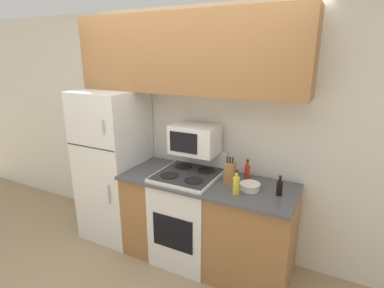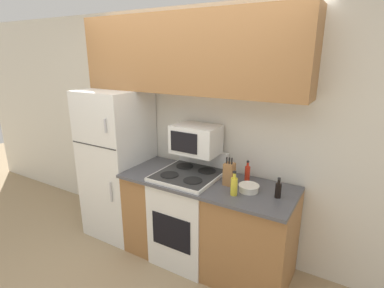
{
  "view_description": "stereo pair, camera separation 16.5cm",
  "coord_description": "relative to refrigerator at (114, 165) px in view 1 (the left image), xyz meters",
  "views": [
    {
      "loc": [
        1.43,
        -2.13,
        2.09
      ],
      "look_at": [
        0.18,
        0.29,
        1.27
      ],
      "focal_mm": 28.0,
      "sensor_mm": 36.0,
      "label": 1
    },
    {
      "loc": [
        1.57,
        -2.05,
        2.09
      ],
      "look_at": [
        0.18,
        0.29,
        1.27
      ],
      "focal_mm": 28.0,
      "sensor_mm": 36.0,
      "label": 2
    }
  ],
  "objects": [
    {
      "name": "refrigerator",
      "position": [
        0.0,
        0.0,
        0.0
      ],
      "size": [
        0.67,
        0.68,
        1.72
      ],
      "color": "white",
      "rests_on": "ground_plane"
    },
    {
      "name": "ground_plane",
      "position": [
        0.85,
        -0.33,
        -0.86
      ],
      "size": [
        12.0,
        12.0,
        0.0
      ],
      "primitive_type": "plane",
      "color": "tan"
    },
    {
      "name": "knife_block",
      "position": [
        1.41,
        0.0,
        0.17
      ],
      "size": [
        0.09,
        0.09,
        0.27
      ],
      "color": "#9E6B3D",
      "rests_on": "lower_cabinets"
    },
    {
      "name": "lower_cabinets",
      "position": [
        1.18,
        -0.01,
        -0.4
      ],
      "size": [
        1.7,
        0.68,
        0.92
      ],
      "color": "#9E6B3D",
      "rests_on": "ground_plane"
    },
    {
      "name": "upper_cabinets",
      "position": [
        0.85,
        0.16,
        1.23
      ],
      "size": [
        2.36,
        0.35,
        0.74
      ],
      "color": "#9E6B3D",
      "rests_on": "refrigerator"
    },
    {
      "name": "wall_back",
      "position": [
        0.85,
        0.36,
        0.42
      ],
      "size": [
        8.0,
        0.05,
        2.55
      ],
      "color": "silver",
      "rests_on": "ground_plane"
    },
    {
      "name": "bottle_hot_sauce",
      "position": [
        1.52,
        0.19,
        0.14
      ],
      "size": [
        0.05,
        0.05,
        0.2
      ],
      "color": "red",
      "rests_on": "lower_cabinets"
    },
    {
      "name": "bottle_cooking_spray",
      "position": [
        1.53,
        -0.17,
        0.15
      ],
      "size": [
        0.06,
        0.06,
        0.22
      ],
      "color": "gold",
      "rests_on": "lower_cabinets"
    },
    {
      "name": "stove",
      "position": [
        0.98,
        -0.02,
        -0.37
      ],
      "size": [
        0.59,
        0.66,
        1.11
      ],
      "color": "white",
      "rests_on": "ground_plane"
    },
    {
      "name": "bottle_soy_sauce",
      "position": [
        1.87,
        -0.02,
        0.13
      ],
      "size": [
        0.05,
        0.05,
        0.18
      ],
      "color": "black",
      "rests_on": "lower_cabinets"
    },
    {
      "name": "microwave",
      "position": [
        0.97,
        0.14,
        0.4
      ],
      "size": [
        0.47,
        0.32,
        0.29
      ],
      "color": "white",
      "rests_on": "stove"
    },
    {
      "name": "bowl",
      "position": [
        1.62,
        -0.04,
        0.09
      ],
      "size": [
        0.19,
        0.19,
        0.06
      ],
      "color": "silver",
      "rests_on": "lower_cabinets"
    }
  ]
}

